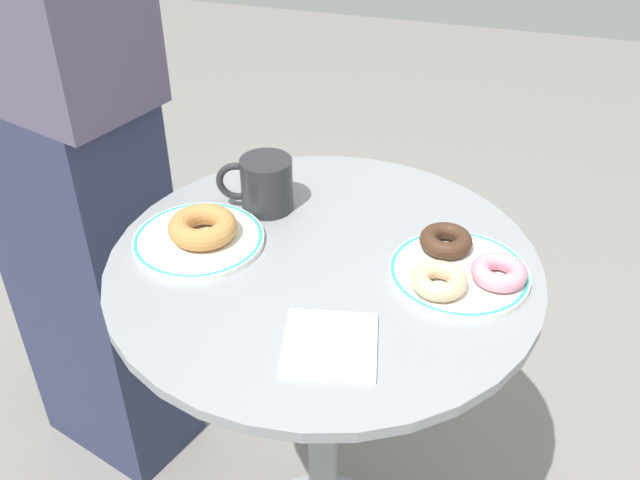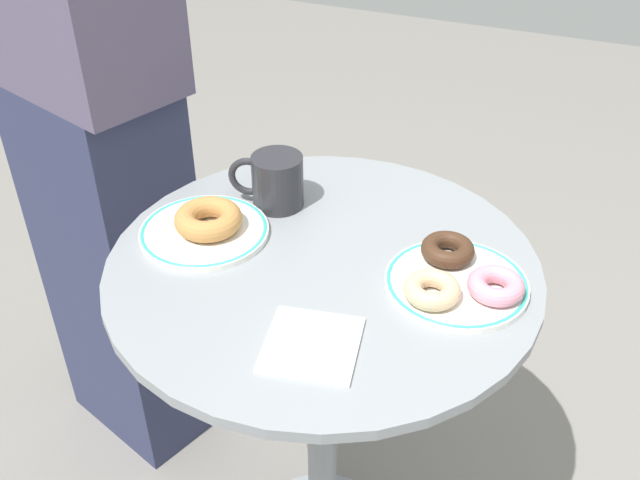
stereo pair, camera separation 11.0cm
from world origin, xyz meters
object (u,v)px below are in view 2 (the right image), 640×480
at_px(donut_chocolate, 448,250).
at_px(donut_glazed, 432,290).
at_px(paper_napkin, 312,344).
at_px(donut_old_fashioned, 208,219).
at_px(person_figure, 89,113).
at_px(donut_pink_frosted, 496,286).
at_px(cafe_table, 323,369).
at_px(coffee_mug, 275,181).
at_px(plate_left, 204,231).
at_px(plate_right, 456,283).

height_order(donut_chocolate, donut_glazed, same).
distance_m(donut_glazed, paper_napkin, 0.19).
distance_m(donut_old_fashioned, person_figure, 0.42).
relative_size(donut_pink_frosted, paper_napkin, 0.64).
bearing_deg(donut_chocolate, cafe_table, -158.53).
xyz_separation_m(donut_glazed, coffee_mug, (-0.32, 0.15, 0.02)).
relative_size(cafe_table, donut_glazed, 9.53).
xyz_separation_m(plate_left, donut_pink_frosted, (0.47, 0.02, 0.02)).
height_order(donut_old_fashioned, coffee_mug, coffee_mug).
bearing_deg(person_figure, donut_chocolate, -8.52).
height_order(donut_pink_frosted, paper_napkin, donut_pink_frosted).
height_order(donut_old_fashioned, donut_pink_frosted, donut_old_fashioned).
bearing_deg(donut_chocolate, donut_pink_frosted, -34.16).
height_order(plate_left, donut_glazed, donut_glazed).
distance_m(cafe_table, coffee_mug, 0.34).
bearing_deg(donut_pink_frosted, person_figure, 168.46).
distance_m(donut_glazed, person_figure, 0.78).
height_order(plate_left, donut_pink_frosted, donut_pink_frosted).
bearing_deg(donut_old_fashioned, person_figure, 153.33).
bearing_deg(person_figure, plate_right, -11.81).
xyz_separation_m(plate_left, person_figure, (-0.36, 0.19, 0.06)).
relative_size(plate_right, paper_napkin, 1.65).
bearing_deg(donut_pink_frosted, plate_right, 172.21).
height_order(cafe_table, donut_glazed, donut_glazed).
bearing_deg(person_figure, donut_old_fashioned, -26.67).
distance_m(plate_right, donut_glazed, 0.06).
bearing_deg(donut_old_fashioned, donut_glazed, -4.19).
xyz_separation_m(plate_right, coffee_mug, (-0.34, 0.10, 0.04)).
relative_size(cafe_table, plate_right, 3.69).
bearing_deg(coffee_mug, donut_glazed, -25.48).
relative_size(coffee_mug, person_figure, 0.07).
height_order(plate_right, donut_old_fashioned, donut_old_fashioned).
xyz_separation_m(plate_right, donut_chocolate, (-0.03, 0.05, 0.02)).
distance_m(paper_napkin, person_figure, 0.73).
distance_m(cafe_table, plate_left, 0.32).
bearing_deg(paper_napkin, donut_old_fashioned, 145.90).
distance_m(donut_old_fashioned, donut_pink_frosted, 0.46).
bearing_deg(cafe_table, paper_napkin, -71.60).
height_order(paper_napkin, coffee_mug, coffee_mug).
distance_m(donut_old_fashioned, paper_napkin, 0.31).
height_order(cafe_table, person_figure, person_figure).
distance_m(donut_glazed, coffee_mug, 0.35).
bearing_deg(paper_napkin, donut_pink_frosted, 43.35).
bearing_deg(cafe_table, plate_right, 5.38).
bearing_deg(donut_chocolate, plate_right, -60.52).
distance_m(donut_chocolate, person_figure, 0.75).
height_order(donut_chocolate, person_figure, person_figure).
height_order(plate_right, coffee_mug, coffee_mug).
bearing_deg(coffee_mug, plate_right, -16.19).
bearing_deg(donut_chocolate, paper_napkin, -115.15).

